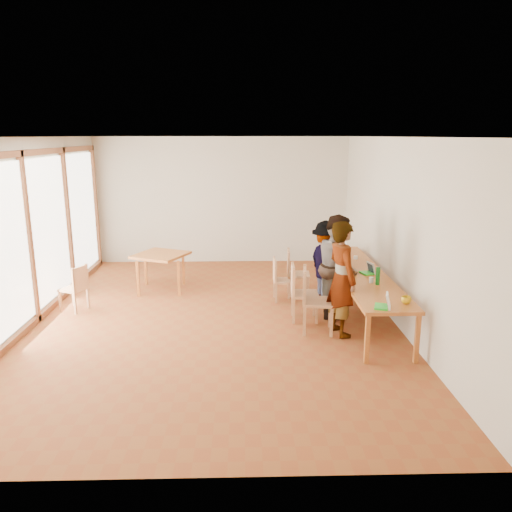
# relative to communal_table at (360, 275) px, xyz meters

# --- Properties ---
(ground) EXTENTS (8.00, 8.00, 0.00)m
(ground) POSITION_rel_communal_table_xyz_m (-2.50, -0.23, -0.70)
(ground) COLOR brown
(ground) RESTS_ON ground
(wall_back) EXTENTS (6.00, 0.10, 3.00)m
(wall_back) POSITION_rel_communal_table_xyz_m (-2.50, 3.77, 0.80)
(wall_back) COLOR beige
(wall_back) RESTS_ON ground
(wall_front) EXTENTS (6.00, 0.10, 3.00)m
(wall_front) POSITION_rel_communal_table_xyz_m (-2.50, -4.23, 0.80)
(wall_front) COLOR beige
(wall_front) RESTS_ON ground
(wall_right) EXTENTS (0.10, 8.00, 3.00)m
(wall_right) POSITION_rel_communal_table_xyz_m (0.50, -0.23, 0.80)
(wall_right) COLOR beige
(wall_right) RESTS_ON ground
(window_wall) EXTENTS (0.10, 8.00, 3.00)m
(window_wall) POSITION_rel_communal_table_xyz_m (-5.46, -0.23, 0.80)
(window_wall) COLOR white
(window_wall) RESTS_ON ground
(ceiling) EXTENTS (6.00, 8.00, 0.04)m
(ceiling) POSITION_rel_communal_table_xyz_m (-2.50, -0.23, 2.32)
(ceiling) COLOR white
(ceiling) RESTS_ON wall_back
(communal_table) EXTENTS (0.80, 4.00, 0.75)m
(communal_table) POSITION_rel_communal_table_xyz_m (0.00, 0.00, 0.00)
(communal_table) COLOR #B86829
(communal_table) RESTS_ON ground
(side_table) EXTENTS (0.90, 0.90, 0.75)m
(side_table) POSITION_rel_communal_table_xyz_m (-3.63, 1.45, -0.03)
(side_table) COLOR #B86829
(side_table) RESTS_ON ground
(chair_near) EXTENTS (0.53, 0.53, 0.55)m
(chair_near) POSITION_rel_communal_table_xyz_m (-0.95, -0.78, -0.07)
(chair_near) COLOR tan
(chair_near) RESTS_ON ground
(chair_mid) EXTENTS (0.46, 0.46, 0.50)m
(chair_mid) POSITION_rel_communal_table_xyz_m (-1.09, -0.27, -0.12)
(chair_mid) COLOR tan
(chair_mid) RESTS_ON ground
(chair_far) EXTENTS (0.39, 0.39, 0.43)m
(chair_far) POSITION_rel_communal_table_xyz_m (-1.33, 0.76, -0.21)
(chair_far) COLOR tan
(chair_far) RESTS_ON ground
(chair_empty) EXTENTS (0.45, 0.45, 0.48)m
(chair_empty) POSITION_rel_communal_table_xyz_m (-1.05, 1.02, -0.15)
(chair_empty) COLOR tan
(chair_empty) RESTS_ON ground
(chair_spare) EXTENTS (0.50, 0.50, 0.44)m
(chair_spare) POSITION_rel_communal_table_xyz_m (-4.92, 0.28, -0.20)
(chair_spare) COLOR tan
(chair_spare) RESTS_ON ground
(person_near) EXTENTS (0.59, 0.75, 1.79)m
(person_near) POSITION_rel_communal_table_xyz_m (-0.50, -0.88, 0.19)
(person_near) COLOR gray
(person_near) RESTS_ON ground
(person_mid) EXTENTS (0.75, 0.92, 1.75)m
(person_mid) POSITION_rel_communal_table_xyz_m (-0.40, -0.03, 0.17)
(person_mid) COLOR gray
(person_mid) RESTS_ON ground
(person_far) EXTENTS (0.81, 1.11, 1.55)m
(person_far) POSITION_rel_communal_table_xyz_m (-0.51, 0.52, 0.07)
(person_far) COLOR gray
(person_far) RESTS_ON ground
(laptop_near) EXTENTS (0.27, 0.29, 0.21)m
(laptop_near) POSITION_rel_communal_table_xyz_m (-0.09, -1.81, 0.10)
(laptop_near) COLOR green
(laptop_near) RESTS_ON communal_table
(laptop_mid) EXTENTS (0.26, 0.27, 0.19)m
(laptop_mid) POSITION_rel_communal_table_xyz_m (0.11, -0.10, 0.10)
(laptop_mid) COLOR green
(laptop_mid) RESTS_ON communal_table
(laptop_far) EXTENTS (0.25, 0.28, 0.22)m
(laptop_far) POSITION_rel_communal_table_xyz_m (-0.00, 1.37, 0.11)
(laptop_far) COLOR green
(laptop_far) RESTS_ON communal_table
(yellow_mug) EXTENTS (0.14, 0.14, 0.11)m
(yellow_mug) POSITION_rel_communal_table_xyz_m (0.25, -1.65, 0.10)
(yellow_mug) COLOR gold
(yellow_mug) RESTS_ON communal_table
(green_bottle) EXTENTS (0.07, 0.07, 0.28)m
(green_bottle) POSITION_rel_communal_table_xyz_m (0.09, -0.74, 0.19)
(green_bottle) COLOR #156C21
(green_bottle) RESTS_ON communal_table
(clear_glass) EXTENTS (0.07, 0.07, 0.09)m
(clear_glass) POSITION_rel_communal_table_xyz_m (0.02, -0.64, 0.09)
(clear_glass) COLOR silver
(clear_glass) RESTS_ON communal_table
(condiment_cup) EXTENTS (0.08, 0.08, 0.06)m
(condiment_cup) POSITION_rel_communal_table_xyz_m (0.12, 0.92, 0.08)
(condiment_cup) COLOR white
(condiment_cup) RESTS_ON communal_table
(pink_phone) EXTENTS (0.05, 0.10, 0.01)m
(pink_phone) POSITION_rel_communal_table_xyz_m (-0.25, -0.39, 0.05)
(pink_phone) COLOR #EF3E56
(pink_phone) RESTS_ON communal_table
(black_pouch) EXTENTS (0.16, 0.26, 0.09)m
(black_pouch) POSITION_rel_communal_table_xyz_m (-0.22, 1.41, 0.09)
(black_pouch) COLOR black
(black_pouch) RESTS_ON communal_table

